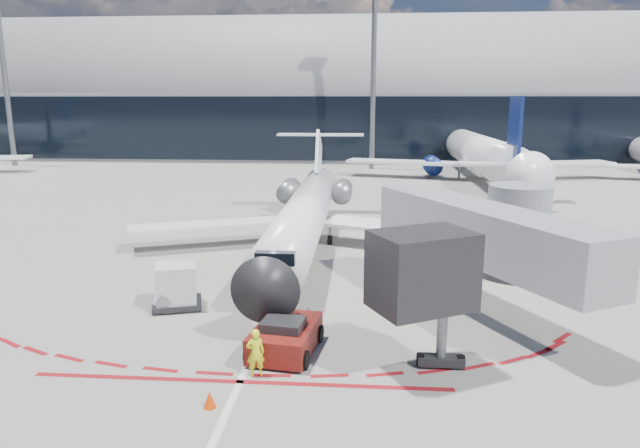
# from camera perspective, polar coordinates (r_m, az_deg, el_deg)

# --- Properties ---
(ground) EXTENTS (260.00, 260.00, 0.00)m
(ground) POSITION_cam_1_polar(r_m,az_deg,el_deg) (30.18, -3.36, -5.25)
(ground) COLOR slate
(ground) RESTS_ON ground
(apron_centerline) EXTENTS (0.25, 40.00, 0.01)m
(apron_centerline) POSITION_cam_1_polar(r_m,az_deg,el_deg) (32.07, -2.88, -4.16)
(apron_centerline) COLOR silver
(apron_centerline) RESTS_ON ground
(apron_stop_bar) EXTENTS (14.00, 0.25, 0.01)m
(apron_stop_bar) POSITION_cam_1_polar(r_m,az_deg,el_deg) (19.69, -8.01, -15.35)
(apron_stop_bar) COLOR maroon
(apron_stop_bar) RESTS_ON ground
(terminal_building) EXTENTS (150.00, 24.15, 24.00)m
(terminal_building) POSITION_cam_1_polar(r_m,az_deg,el_deg) (93.55, 2.03, 12.01)
(terminal_building) COLOR gray
(terminal_building) RESTS_ON ground
(jet_bridge) EXTENTS (10.03, 15.20, 4.90)m
(jet_bridge) POSITION_cam_1_polar(r_m,az_deg,el_deg) (26.84, 16.83, -1.34)
(jet_bridge) COLOR #9B9EA4
(jet_bridge) RESTS_ON ground
(light_mast_west) EXTENTS (0.70, 0.70, 25.00)m
(light_mast_west) POSITION_cam_1_polar(r_m,az_deg,el_deg) (90.88, -29.00, 13.01)
(light_mast_west) COLOR slate
(light_mast_west) RESTS_ON ground
(light_mast_centre) EXTENTS (0.70, 0.70, 25.00)m
(light_mast_centre) POSITION_cam_1_polar(r_m,az_deg,el_deg) (76.57, 5.36, 14.86)
(light_mast_centre) COLOR slate
(light_mast_centre) RESTS_ON ground
(regional_jet) EXTENTS (22.29, 27.49, 6.88)m
(regional_jet) POSITION_cam_1_polar(r_m,az_deg,el_deg) (34.96, -1.47, 1.11)
(regional_jet) COLOR white
(regional_jet) RESTS_ON ground
(pushback_tug) EXTENTS (2.66, 5.40, 1.38)m
(pushback_tug) POSITION_cam_1_polar(r_m,az_deg,el_deg) (21.34, -3.49, -11.18)
(pushback_tug) COLOR #5F100D
(pushback_tug) RESTS_ON ground
(ramp_worker) EXTENTS (0.71, 0.57, 1.68)m
(ramp_worker) POSITION_cam_1_polar(r_m,az_deg,el_deg) (19.64, -6.47, -12.67)
(ramp_worker) COLOR #ECFF1A
(ramp_worker) RESTS_ON ground
(uld_container) EXTENTS (2.54, 2.32, 1.98)m
(uld_container) POSITION_cam_1_polar(r_m,az_deg,el_deg) (26.27, -14.16, -6.08)
(uld_container) COLOR black
(uld_container) RESTS_ON ground
(safety_cone_right) EXTENTS (0.38, 0.38, 0.53)m
(safety_cone_right) POSITION_cam_1_polar(r_m,az_deg,el_deg) (18.30, -10.97, -16.85)
(safety_cone_right) COLOR #E73704
(safety_cone_right) RESTS_ON ground
(bg_airliner_1) EXTENTS (36.34, 38.48, 11.76)m
(bg_airliner_1) POSITION_cam_1_polar(r_m,az_deg,el_deg) (69.87, 15.75, 9.27)
(bg_airliner_1) COLOR white
(bg_airliner_1) RESTS_ON ground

